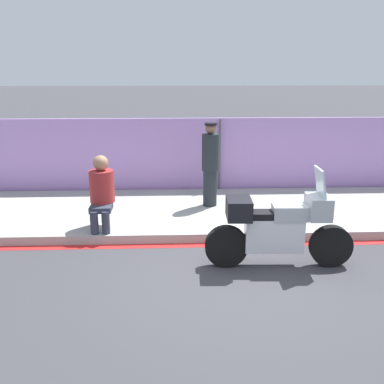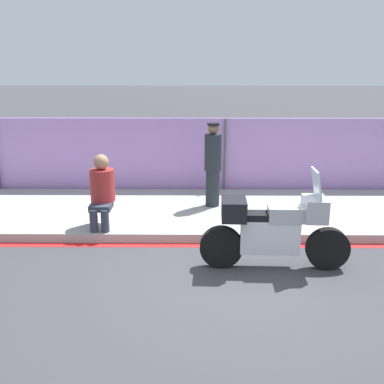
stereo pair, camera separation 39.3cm
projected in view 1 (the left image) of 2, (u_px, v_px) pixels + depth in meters
ground_plane at (247, 274)px, 6.59m from camera, size 120.00×120.00×0.00m
sidewalk at (226, 212)px, 9.14m from camera, size 38.95×2.92×0.16m
curb_paint_stripe at (236, 245)px, 7.67m from camera, size 38.95×0.18×0.01m
storefront_fence at (219, 157)px, 10.40m from camera, size 37.01×0.17×1.80m
motorcycle at (278, 228)px, 6.70m from camera, size 2.24×0.54×1.53m
officer_standing at (210, 164)px, 9.05m from camera, size 0.34×0.34×1.70m
person_seated_on_curb at (101, 189)px, 7.87m from camera, size 0.44×0.69×1.29m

